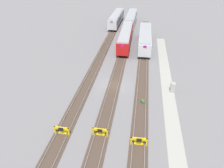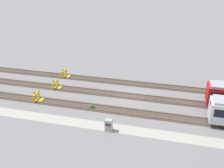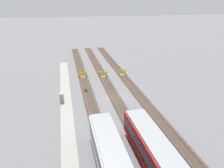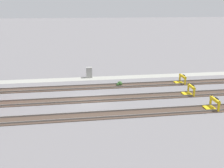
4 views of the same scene
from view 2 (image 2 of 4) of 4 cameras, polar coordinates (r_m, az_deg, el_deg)
ground_plane at (r=41.83m, az=3.50°, el=-2.61°), size 400.00×400.00×0.00m
service_walkway at (r=34.17m, az=0.52°, el=-9.53°), size 54.00×2.00×0.01m
rail_track_nearest at (r=37.69m, az=2.09°, el=-5.85°), size 90.00×2.23×0.21m
rail_track_near_inner at (r=41.81m, az=3.50°, el=-2.56°), size 90.00×2.24×0.21m
rail_track_middle at (r=46.05m, az=4.65°, el=0.14°), size 90.00×2.23×0.21m
bumper_stop_nearest_track at (r=41.88m, az=-15.91°, el=-2.78°), size 1.36×2.00×1.22m
bumper_stop_near_inner_track at (r=45.22m, az=-12.02°, el=-0.20°), size 1.38×2.01×1.22m
bumper_stop_middle_track at (r=49.34m, az=-10.12°, el=2.17°), size 1.38×2.01×1.22m
electrical_cabinet at (r=33.27m, az=-0.73°, el=-8.93°), size 0.90×0.73×1.60m
weed_clump at (r=38.42m, az=-4.51°, el=-4.93°), size 0.92×0.70×0.64m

